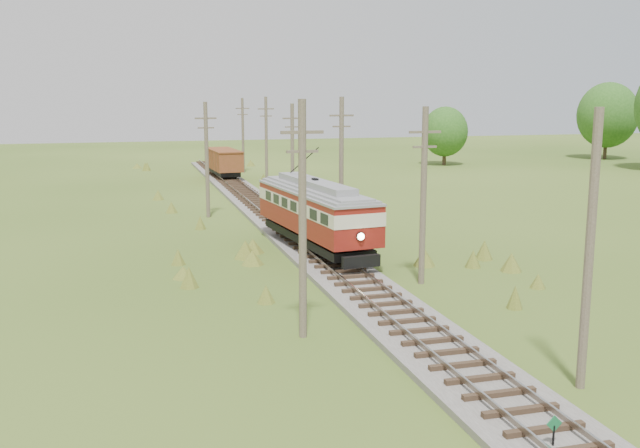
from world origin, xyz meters
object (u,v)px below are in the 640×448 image
object	(u,v)px
streetcar	(315,209)
gondola	(224,161)
gravel_pile	(295,194)
switch_marker	(554,432)

from	to	relation	value
streetcar	gondola	distance (m)	37.79
streetcar	gravel_pile	distance (m)	21.21
switch_marker	gondola	size ratio (longest dim) A/B	0.13
switch_marker	gondola	bearing A→B (deg)	89.82
gravel_pile	streetcar	bearing A→B (deg)	-100.25
gondola	streetcar	bearing A→B (deg)	-93.52
switch_marker	streetcar	distance (m)	24.34
gondola	gravel_pile	xyz separation A→B (m)	(3.76, -17.02, -1.47)
switch_marker	streetcar	bearing A→B (deg)	89.53
streetcar	gravel_pile	size ratio (longest dim) A/B	3.62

